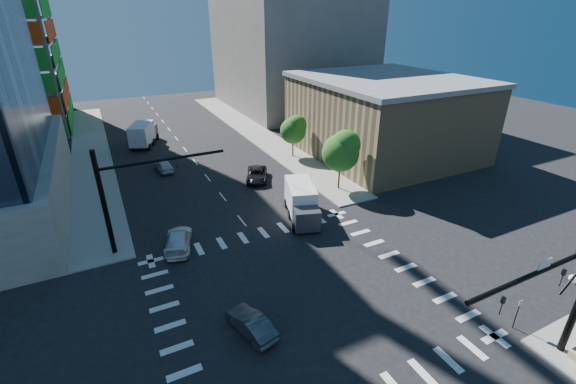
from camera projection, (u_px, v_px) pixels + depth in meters
ground at (300, 294)px, 27.71m from camera, size 160.00×160.00×0.00m
road_markings at (300, 294)px, 27.71m from camera, size 20.00×20.00×0.01m
sidewalk_ne at (253, 131)px, 65.13m from camera, size 5.00×60.00×0.15m
sidewalk_nw at (91, 153)px, 55.00m from camera, size 5.00×60.00×0.15m
commercial_building at (384, 116)px, 53.40m from camera, size 20.50×22.50×10.60m
bg_building_ne at (290, 36)px, 77.24m from camera, size 24.00×30.00×28.00m
signal_mast_nw at (122, 191)px, 30.64m from camera, size 10.20×0.40×9.00m
tree_south at (342, 150)px, 42.10m from camera, size 4.16×4.16×6.82m
tree_north at (294, 129)px, 52.23m from camera, size 3.54×3.52×5.78m
no_parking_sign at (518, 311)px, 24.18m from camera, size 0.30×0.06×2.20m
car_nb_far at (257, 175)px, 46.17m from camera, size 4.25×5.64×1.42m
car_sb_near at (178, 240)px, 32.89m from camera, size 3.45×5.53×1.49m
car_sb_mid at (164, 166)px, 48.85m from camera, size 2.09×4.43×1.46m
car_sb_cross at (251, 324)px, 24.14m from camera, size 2.34×4.29×1.34m
box_truck_near at (302, 205)px, 37.21m from camera, size 4.44×6.72×3.26m
box_truck_far at (144, 135)px, 58.33m from camera, size 5.06×7.12×3.44m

